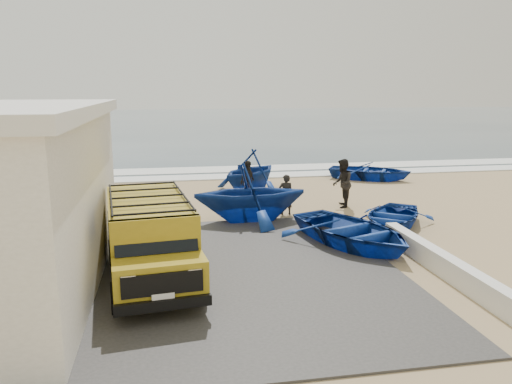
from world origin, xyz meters
TOP-DOWN VIEW (x-y plane):
  - ground at (0.00, 0.00)m, footprint 160.00×160.00m
  - slab at (-2.00, -2.00)m, footprint 12.00×10.00m
  - ocean at (0.00, 56.00)m, footprint 180.00×88.00m
  - surf_line at (0.00, 12.00)m, footprint 180.00×1.60m
  - surf_wash at (0.00, 14.50)m, footprint 180.00×2.20m
  - parapet at (5.00, -3.00)m, footprint 0.35×6.00m
  - van at (-2.27, -2.08)m, footprint 2.44×5.06m
  - boat_near_left at (3.58, -0.33)m, footprint 4.52×5.25m
  - boat_near_right at (5.69, 1.36)m, footprint 4.09×4.28m
  - boat_mid_left at (1.06, 2.96)m, footprint 4.06×3.54m
  - boat_far_left at (1.95, 8.08)m, footprint 4.84×4.86m
  - boat_far_right at (8.56, 10.02)m, footprint 5.06×4.65m
  - fisherman_front at (2.53, 3.68)m, footprint 0.58×0.40m
  - fisherman_middle at (5.00, 4.42)m, footprint 1.00×1.13m
  - fisherman_back at (1.48, 6.05)m, footprint 0.96×1.05m

SIDE VIEW (x-z plane):
  - ground at x=0.00m, z-range 0.00..0.00m
  - ocean at x=0.00m, z-range 0.00..0.01m
  - surf_wash at x=0.00m, z-range 0.00..0.04m
  - slab at x=-2.00m, z-range 0.00..0.05m
  - surf_line at x=0.00m, z-range 0.00..0.06m
  - parapet at x=5.00m, z-range 0.00..0.55m
  - boat_near_right at x=5.69m, z-range 0.00..0.72m
  - boat_far_right at x=8.56m, z-range 0.00..0.86m
  - boat_near_left at x=3.58m, z-range 0.00..0.91m
  - fisherman_front at x=2.53m, z-range 0.00..1.52m
  - fisherman_back at x=1.48m, z-range 0.00..1.73m
  - fisherman_middle at x=5.00m, z-range 0.00..1.93m
  - boat_far_left at x=1.95m, z-range 0.00..1.94m
  - boat_mid_left at x=1.06m, z-range 0.00..2.08m
  - van at x=-2.27m, z-range 0.08..2.17m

